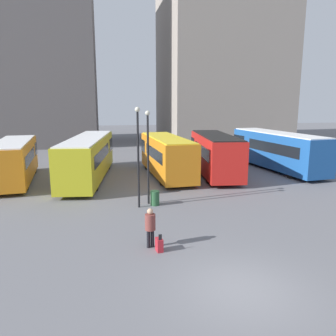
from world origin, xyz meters
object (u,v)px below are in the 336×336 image
object	(u,v)px
bus_0	(14,160)
lamp_post_1	(138,150)
lamp_post_0	(148,150)
bus_3	(215,153)
bus_2	(166,155)
bus_4	(276,149)
trash_bin	(155,198)
suitcase	(159,245)
traveler	(150,224)
bus_1	(88,156)

from	to	relation	value
bus_0	lamp_post_1	xyz separation A→B (m)	(8.54, -8.00, 1.66)
lamp_post_0	bus_3	bearing A→B (deg)	47.03
bus_2	lamp_post_1	world-z (taller)	lamp_post_1
bus_4	trash_bin	bearing A→B (deg)	118.30
lamp_post_0	suitcase	bearing A→B (deg)	-93.72
traveler	lamp_post_1	size ratio (longest dim) A/B	0.30
bus_4	bus_0	bearing A→B (deg)	85.52
bus_3	suitcase	distance (m)	15.03
bus_4	suitcase	bearing A→B (deg)	131.74
bus_4	lamp_post_0	world-z (taller)	lamp_post_0
bus_2	traveler	size ratio (longest dim) A/B	5.75
trash_bin	lamp_post_1	bearing A→B (deg)	-166.65
bus_4	lamp_post_1	bearing A→B (deg)	117.01
bus_0	suitcase	bearing A→B (deg)	-153.49
bus_3	bus_4	world-z (taller)	bus_3
bus_2	lamp_post_1	xyz separation A→B (m)	(-3.06, -7.84, 1.61)
lamp_post_1	bus_3	bearing A→B (deg)	46.71
bus_4	lamp_post_1	distance (m)	15.92
traveler	trash_bin	bearing A→B (deg)	-16.88
lamp_post_0	trash_bin	size ratio (longest dim) A/B	6.41
bus_2	bus_3	size ratio (longest dim) A/B	0.99
bus_1	bus_3	world-z (taller)	bus_3
bus_2	bus_1	bearing A→B (deg)	85.11
suitcase	lamp_post_0	size ratio (longest dim) A/B	0.14
bus_0	suitcase	xyz separation A→B (m)	(8.75, -13.80, -1.41)
bus_1	trash_bin	size ratio (longest dim) A/B	14.42
suitcase	trash_bin	bearing A→B (deg)	-13.38
bus_1	trash_bin	xyz separation A→B (m)	(4.05, -7.80, -1.36)
bus_3	trash_bin	distance (m)	9.60
bus_3	lamp_post_1	xyz separation A→B (m)	(-7.06, -7.50, 1.53)
bus_0	lamp_post_0	distance (m)	11.89
bus_1	trash_bin	world-z (taller)	bus_1
traveler	bus_3	bearing A→B (deg)	-35.42
bus_0	bus_3	world-z (taller)	bus_3
bus_2	suitcase	distance (m)	14.01
bus_2	lamp_post_0	size ratio (longest dim) A/B	1.77
suitcase	lamp_post_0	world-z (taller)	lamp_post_0
bus_1	bus_2	distance (m)	6.16
traveler	lamp_post_0	size ratio (longest dim) A/B	0.31
trash_bin	suitcase	bearing A→B (deg)	-97.01
bus_2	trash_bin	world-z (taller)	bus_2
bus_0	traveler	world-z (taller)	bus_0
trash_bin	bus_1	bearing A→B (deg)	117.47
trash_bin	traveler	bearing A→B (deg)	-100.51
bus_1	traveler	world-z (taller)	bus_1
bus_3	bus_1	bearing A→B (deg)	93.50
bus_3	lamp_post_1	world-z (taller)	lamp_post_1
bus_4	suitcase	distance (m)	19.56
bus_4	traveler	distance (m)	19.41
bus_0	bus_4	size ratio (longest dim) A/B	0.84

